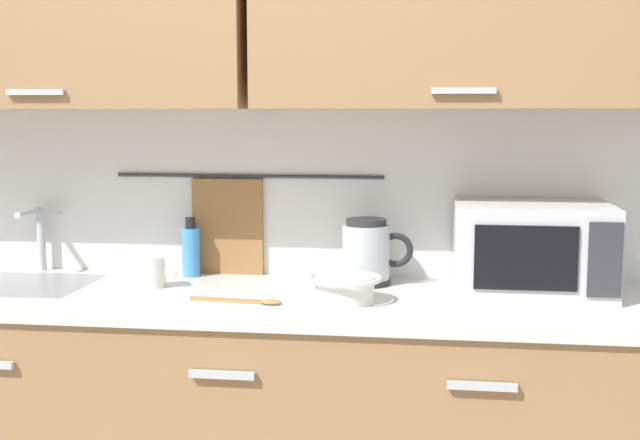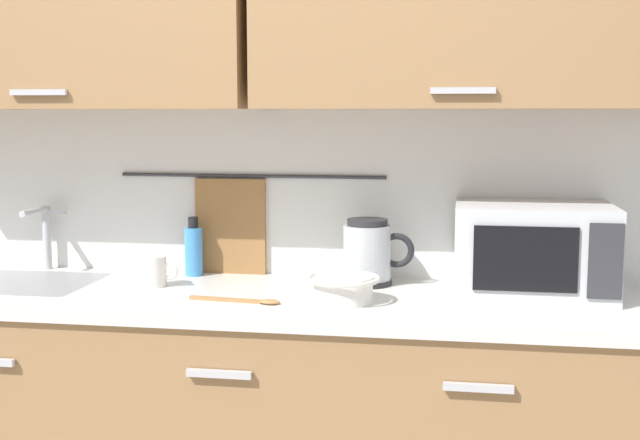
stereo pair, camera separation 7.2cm
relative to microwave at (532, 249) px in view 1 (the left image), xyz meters
name	(u,v)px [view 1 (the left image)]	position (x,y,z in m)	size (l,w,h in m)	color
counter_unit	(245,432)	(-0.86, -0.11, -0.58)	(2.53, 0.64, 0.90)	#997047
back_wall_assembly	(261,86)	(-0.85, 0.12, 0.49)	(3.70, 0.41, 2.50)	silver
sink_faucet	(38,230)	(-1.62, 0.12, 0.01)	(0.09, 0.17, 0.22)	#B2B5BA
microwave	(532,249)	(0.00, 0.00, 0.00)	(0.46, 0.35, 0.27)	silver
electric_kettle	(367,253)	(-0.50, 0.06, -0.03)	(0.23, 0.16, 0.21)	black
dish_soap_bottle	(191,250)	(-1.09, 0.11, -0.05)	(0.06, 0.06, 0.20)	#3F8CD8
mug_near_sink	(153,272)	(-1.15, -0.08, -0.09)	(0.12, 0.08, 0.09)	silver
mixing_bowl	(345,287)	(-0.54, -0.20, -0.09)	(0.21, 0.21, 0.08)	silver
wooden_spoon	(247,301)	(-0.82, -0.25, -0.13)	(0.28, 0.06, 0.01)	#9E7042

